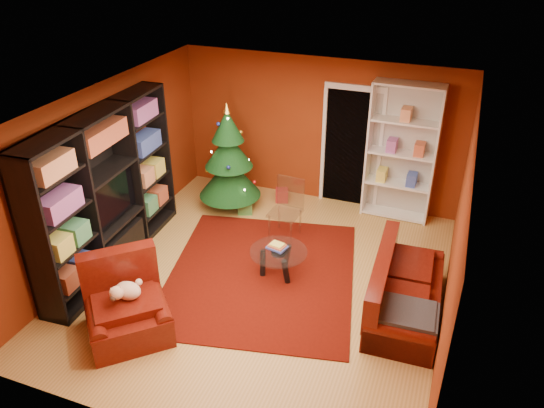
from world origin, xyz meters
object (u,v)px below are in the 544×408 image
at_px(armchair, 127,307).
at_px(christmas_tree, 229,158).
at_px(rug, 261,274).
at_px(media_unit, 106,191).
at_px(gift_box_green, 245,206).
at_px(coffee_table, 278,263).
at_px(dog, 128,291).
at_px(gift_box_red, 282,195).
at_px(acrylic_chair, 285,213).
at_px(sofa, 407,286).
at_px(white_bookshelf, 401,153).

bearing_deg(armchair, christmas_tree, 49.92).
relative_size(rug, armchair, 2.94).
height_order(media_unit, gift_box_green, media_unit).
distance_m(gift_box_green, armchair, 3.36).
relative_size(media_unit, armchair, 2.91).
relative_size(media_unit, coffee_table, 3.68).
xyz_separation_m(dog, coffee_table, (1.34, 1.73, -0.39)).
relative_size(gift_box_red, coffee_table, 0.27).
distance_m(coffee_table, acrylic_chair, 1.07).
height_order(gift_box_red, armchair, armchair).
bearing_deg(gift_box_green, christmas_tree, 161.20).
relative_size(rug, christmas_tree, 1.59).
bearing_deg(christmas_tree, sofa, -28.40).
relative_size(gift_box_green, sofa, 0.13).
bearing_deg(armchair, acrylic_chair, 25.85).
height_order(white_bookshelf, armchair, white_bookshelf).
bearing_deg(gift_box_red, armchair, -98.82).
bearing_deg(armchair, media_unit, 87.05).
height_order(sofa, acrylic_chair, acrylic_chair).
xyz_separation_m(sofa, acrylic_chair, (-2.10, 1.18, 0.04)).
distance_m(white_bookshelf, acrylic_chair, 2.19).
relative_size(white_bookshelf, dog, 6.04).
xyz_separation_m(rug, sofa, (2.08, -0.07, 0.40)).
bearing_deg(media_unit, sofa, 1.21).
bearing_deg(white_bookshelf, acrylic_chair, -137.21).
bearing_deg(acrylic_chair, media_unit, -140.66).
distance_m(sofa, acrylic_chair, 2.41).
xyz_separation_m(gift_box_red, acrylic_chair, (0.47, -1.16, 0.34)).
xyz_separation_m(white_bookshelf, acrylic_chair, (-1.55, -1.36, -0.72)).
distance_m(rug, coffee_table, 0.33).
distance_m(gift_box_red, sofa, 3.48).
bearing_deg(white_bookshelf, gift_box_red, -172.71).
bearing_deg(acrylic_chair, christmas_tree, 158.20).
bearing_deg(coffee_table, gift_box_red, 108.39).
distance_m(media_unit, armchair, 1.89).
relative_size(christmas_tree, gift_box_green, 7.80).
distance_m(sofa, coffee_table, 1.86).
height_order(dog, acrylic_chair, acrylic_chair).
distance_m(white_bookshelf, coffee_table, 2.87).
relative_size(christmas_tree, coffee_table, 2.34).
distance_m(rug, white_bookshelf, 3.13).
bearing_deg(gift_box_green, sofa, -29.36).
relative_size(media_unit, white_bookshelf, 1.27).
height_order(rug, dog, dog).
bearing_deg(christmas_tree, armchair, -86.98).
bearing_deg(gift_box_green, white_bookshelf, 18.60).
bearing_deg(acrylic_chair, gift_box_green, 155.53).
distance_m(gift_box_red, dog, 3.98).
bearing_deg(armchair, sofa, -15.89).
height_order(rug, sofa, sofa).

